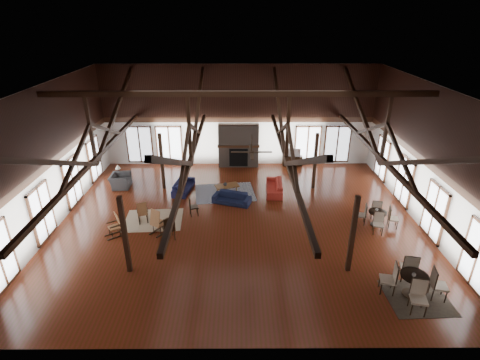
{
  "coord_description": "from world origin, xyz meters",
  "views": [
    {
      "loc": [
        -0.01,
        -14.64,
        8.72
      ],
      "look_at": [
        0.06,
        1.0,
        1.6
      ],
      "focal_mm": 28.0,
      "sensor_mm": 36.0,
      "label": 1
    }
  ],
  "objects_px": {
    "coffee_table": "(227,186)",
    "sofa_orange": "(274,187)",
    "cafe_table_near": "(413,281)",
    "armchair": "(120,181)",
    "tv_console": "(292,160)",
    "cafe_table_far": "(377,216)",
    "sofa_navy_left": "(183,186)",
    "sofa_navy_front": "(232,198)"
  },
  "relations": [
    {
      "from": "cafe_table_near",
      "to": "sofa_navy_left",
      "type": "bearing_deg",
      "value": 137.45
    },
    {
      "from": "tv_console",
      "to": "sofa_navy_front",
      "type": "bearing_deg",
      "value": -126.09
    },
    {
      "from": "sofa_orange",
      "to": "coffee_table",
      "type": "xyz_separation_m",
      "value": [
        -2.47,
        -0.15,
        0.1
      ]
    },
    {
      "from": "sofa_navy_front",
      "to": "tv_console",
      "type": "bearing_deg",
      "value": 72.68
    },
    {
      "from": "sofa_navy_front",
      "to": "coffee_table",
      "type": "height_order",
      "value": "sofa_navy_front"
    },
    {
      "from": "coffee_table",
      "to": "tv_console",
      "type": "relative_size",
      "value": 1.12
    },
    {
      "from": "sofa_navy_left",
      "to": "sofa_navy_front",
      "type": "bearing_deg",
      "value": -109.19
    },
    {
      "from": "sofa_navy_left",
      "to": "tv_console",
      "type": "distance_m",
      "value": 7.17
    },
    {
      "from": "coffee_table",
      "to": "sofa_orange",
      "type": "bearing_deg",
      "value": -16.01
    },
    {
      "from": "sofa_navy_left",
      "to": "tv_console",
      "type": "height_order",
      "value": "tv_console"
    },
    {
      "from": "sofa_orange",
      "to": "coffee_table",
      "type": "distance_m",
      "value": 2.47
    },
    {
      "from": "armchair",
      "to": "cafe_table_near",
      "type": "height_order",
      "value": "cafe_table_near"
    },
    {
      "from": "cafe_table_near",
      "to": "tv_console",
      "type": "xyz_separation_m",
      "value": [
        -2.47,
        11.57,
        -0.26
      ]
    },
    {
      "from": "sofa_orange",
      "to": "tv_console",
      "type": "distance_m",
      "value": 4.01
    },
    {
      "from": "sofa_navy_front",
      "to": "coffee_table",
      "type": "relative_size",
      "value": 1.41
    },
    {
      "from": "sofa_navy_front",
      "to": "armchair",
      "type": "bearing_deg",
      "value": -178.69
    },
    {
      "from": "coffee_table",
      "to": "cafe_table_near",
      "type": "xyz_separation_m",
      "value": [
        6.37,
        -7.67,
        0.15
      ]
    },
    {
      "from": "coffee_table",
      "to": "armchair",
      "type": "bearing_deg",
      "value": 152.69
    },
    {
      "from": "armchair",
      "to": "tv_console",
      "type": "xyz_separation_m",
      "value": [
        9.65,
        3.1,
        -0.07
      ]
    },
    {
      "from": "sofa_navy_left",
      "to": "cafe_table_far",
      "type": "bearing_deg",
      "value": -102.01
    },
    {
      "from": "cafe_table_near",
      "to": "cafe_table_far",
      "type": "bearing_deg",
      "value": 85.84
    },
    {
      "from": "coffee_table",
      "to": "tv_console",
      "type": "distance_m",
      "value": 5.51
    },
    {
      "from": "armchair",
      "to": "sofa_navy_front",
      "type": "bearing_deg",
      "value": -109.14
    },
    {
      "from": "sofa_navy_left",
      "to": "cafe_table_near",
      "type": "bearing_deg",
      "value": -123.28
    },
    {
      "from": "sofa_orange",
      "to": "sofa_navy_left",
      "type": "bearing_deg",
      "value": -88.32
    },
    {
      "from": "sofa_orange",
      "to": "coffee_table",
      "type": "height_order",
      "value": "sofa_orange"
    },
    {
      "from": "cafe_table_near",
      "to": "coffee_table",
      "type": "bearing_deg",
      "value": 129.71
    },
    {
      "from": "cafe_table_far",
      "to": "sofa_orange",
      "type": "bearing_deg",
      "value": 141.52
    },
    {
      "from": "sofa_orange",
      "to": "coffee_table",
      "type": "bearing_deg",
      "value": -83.16
    },
    {
      "from": "sofa_orange",
      "to": "cafe_table_far",
      "type": "distance_m",
      "value": 5.41
    },
    {
      "from": "sofa_navy_left",
      "to": "sofa_orange",
      "type": "xyz_separation_m",
      "value": [
        4.77,
        -0.14,
        0.02
      ]
    },
    {
      "from": "sofa_navy_front",
      "to": "cafe_table_far",
      "type": "bearing_deg",
      "value": 0.58
    },
    {
      "from": "coffee_table",
      "to": "armchair",
      "type": "distance_m",
      "value": 5.81
    },
    {
      "from": "coffee_table",
      "to": "tv_console",
      "type": "xyz_separation_m",
      "value": [
        3.9,
        3.89,
        -0.1
      ]
    },
    {
      "from": "sofa_navy_front",
      "to": "sofa_navy_left",
      "type": "relative_size",
      "value": 0.97
    },
    {
      "from": "sofa_navy_left",
      "to": "sofa_orange",
      "type": "distance_m",
      "value": 4.77
    },
    {
      "from": "cafe_table_far",
      "to": "coffee_table",
      "type": "bearing_deg",
      "value": 154.37
    },
    {
      "from": "sofa_navy_left",
      "to": "tv_console",
      "type": "relative_size",
      "value": 1.62
    },
    {
      "from": "armchair",
      "to": "sofa_navy_left",
      "type": "bearing_deg",
      "value": -99.94
    },
    {
      "from": "cafe_table_near",
      "to": "cafe_table_far",
      "type": "xyz_separation_m",
      "value": [
        0.32,
        4.46,
        -0.09
      ]
    },
    {
      "from": "sofa_navy_front",
      "to": "cafe_table_near",
      "type": "xyz_separation_m",
      "value": [
        6.11,
        -6.58,
        0.28
      ]
    },
    {
      "from": "sofa_navy_left",
      "to": "armchair",
      "type": "bearing_deg",
      "value": 91.01
    }
  ]
}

